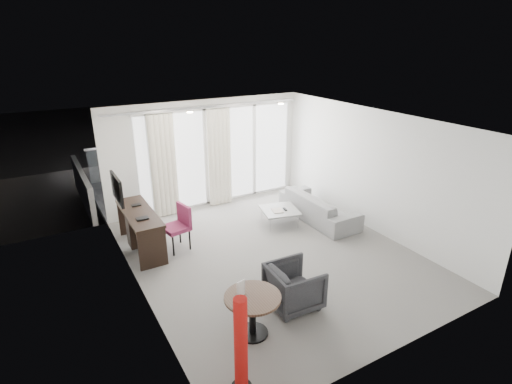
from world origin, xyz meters
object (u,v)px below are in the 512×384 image
red_lamp (241,345)px  tub_armchair (294,286)px  desk_chair (176,228)px  coffee_table (280,216)px  sofa (319,207)px  desk (141,230)px  rattan_chair_b (241,162)px  round_table (253,315)px  rattan_chair_a (215,169)px

red_lamp → tub_armchair: (1.45, 1.00, -0.29)m
desk_chair → coffee_table: bearing=-12.2°
red_lamp → sofa: red_lamp is taller
desk_chair → desk: bearing=138.0°
red_lamp → coffee_table: (2.87, 3.58, -0.47)m
tub_armchair → sofa: bearing=-41.6°
desk → sofa: bearing=-9.1°
coffee_table → rattan_chair_b: rattan_chair_b is taller
round_table → sofa: round_table is taller
round_table → sofa: size_ratio=0.38×
desk → tub_armchair: (1.58, -2.98, -0.05)m
desk → red_lamp: red_lamp is taller
desk → red_lamp: 3.99m
desk_chair → sofa: 3.33m
red_lamp → coffee_table: 4.61m
coffee_table → sofa: bearing=-13.9°
sofa → tub_armchair: bearing=135.3°
desk → round_table: desk is taller
desk_chair → red_lamp: (-0.47, -3.63, 0.19)m
desk_chair → rattan_chair_a: (2.25, 3.15, -0.02)m
rattan_chair_b → desk_chair: bearing=-109.0°
desk_chair → round_table: 2.88m
tub_armchair → sofa: size_ratio=0.36×
desk_chair → round_table: bearing=-99.0°
desk → rattan_chair_b: size_ratio=2.01×
round_table → rattan_chair_b: (3.12, 6.24, 0.11)m
round_table → rattan_chair_a: size_ratio=0.91×
round_table → tub_armchair: (0.88, 0.25, 0.03)m
desk_chair → tub_armchair: (0.98, -2.63, -0.10)m
desk → desk_chair: desk_chair is taller
round_table → rattan_chair_b: size_ratio=0.93×
desk → round_table: size_ratio=2.16×
desk → rattan_chair_a: 3.99m
red_lamp → desk: bearing=91.8°
tub_armchair → red_lamp: bearing=127.6°
sofa → desk_chair: bearing=85.3°
rattan_chair_a → rattan_chair_b: size_ratio=1.02×
round_table → red_lamp: red_lamp is taller
round_table → tub_armchair: size_ratio=1.03×
rattan_chair_b → tub_armchair: bearing=-85.7°
rattan_chair_a → red_lamp: bearing=-134.1°
desk_chair → round_table: size_ratio=1.14×
round_table → rattan_chair_b: 6.98m
tub_armchair → rattan_chair_b: size_ratio=0.90×
tub_armchair → rattan_chair_b: bearing=-17.4°
red_lamp → sofa: 5.07m
tub_armchair → sofa: 3.32m
coffee_table → red_lamp: bearing=-128.7°
round_table → desk: bearing=102.3°
desk_chair → rattan_chair_b: desk_chair is taller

